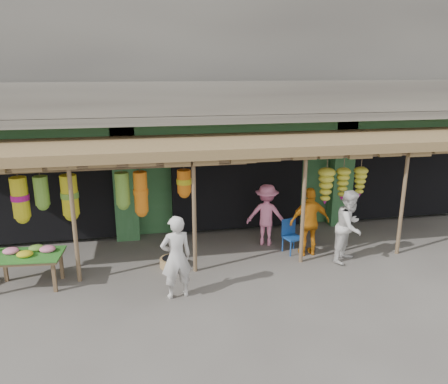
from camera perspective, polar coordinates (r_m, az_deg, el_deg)
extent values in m
plane|color=#514C47|center=(10.46, 4.37, -9.05)|extent=(80.00, 80.00, 0.00)
cube|color=gray|center=(14.36, -0.73, 18.32)|extent=(16.00, 6.00, 4.00)
cube|color=#2D6033|center=(14.79, -0.79, 4.62)|extent=(16.00, 5.70, 3.00)
cube|color=gray|center=(11.14, 2.45, 9.70)|extent=(16.00, 0.90, 0.22)
cube|color=gray|center=(10.71, 3.00, 12.12)|extent=(16.00, 0.10, 0.80)
cube|color=#2D6033|center=(11.57, 1.97, 8.19)|extent=(16.00, 0.35, 0.35)
cube|color=yellow|center=(11.47, -23.24, 6.34)|extent=(1.70, 0.06, 0.55)
cube|color=#B21414|center=(11.43, -23.28, 6.30)|extent=(1.30, 0.02, 0.30)
cube|color=black|center=(12.73, -21.65, 0.90)|extent=(3.60, 2.00, 2.50)
cube|color=black|center=(12.77, 0.95, 2.08)|extent=(3.60, 2.00, 2.50)
cube|color=black|center=(14.62, 20.51, 2.86)|extent=(3.60, 2.00, 2.50)
cube|color=#2D6033|center=(11.55, -12.76, 0.95)|extent=(0.60, 0.35, 3.00)
cube|color=#2D6033|center=(12.82, 15.10, 2.28)|extent=(0.60, 0.35, 3.00)
cylinder|color=brown|center=(9.55, -18.98, -3.97)|extent=(0.09, 0.09, 2.60)
cylinder|color=brown|center=(9.51, -3.90, -3.19)|extent=(0.09, 0.09, 2.60)
cylinder|color=brown|center=(10.11, 10.31, -2.25)|extent=(0.09, 0.09, 2.60)
cylinder|color=brown|center=(11.24, 22.28, -1.35)|extent=(0.09, 0.09, 2.60)
cylinder|color=brown|center=(9.42, 3.54, 4.20)|extent=(12.90, 0.08, 0.08)
cylinder|color=brown|center=(9.55, -13.30, 3.05)|extent=(5.50, 0.06, 0.06)
cube|color=brown|center=(10.49, 3.38, 6.42)|extent=(14.00, 2.70, 0.22)
cube|color=brown|center=(9.65, -21.29, -10.40)|extent=(0.07, 0.07, 0.62)
cube|color=brown|center=(10.51, -26.66, -8.85)|extent=(0.07, 0.07, 0.62)
cube|color=brown|center=(10.16, -20.47, -8.96)|extent=(0.07, 0.07, 0.62)
cube|color=brown|center=(9.93, -24.33, -7.78)|extent=(1.41, 0.89, 0.06)
cube|color=#26661E|center=(9.91, -24.36, -7.52)|extent=(1.47, 0.94, 0.03)
ellipsoid|color=pink|center=(10.08, -26.07, -6.93)|extent=(0.32, 0.27, 0.14)
ellipsoid|color=gold|center=(9.80, -24.57, -7.38)|extent=(0.32, 0.27, 0.14)
ellipsoid|color=pink|center=(9.87, -22.06, -6.92)|extent=(0.32, 0.27, 0.14)
ellipsoid|color=#699C34|center=(10.01, -23.28, -6.74)|extent=(0.32, 0.27, 0.14)
cylinder|color=#174495|center=(10.75, 8.69, -7.38)|extent=(0.03, 0.03, 0.38)
cylinder|color=#174495|center=(10.94, 10.15, -7.03)|extent=(0.03, 0.03, 0.38)
cylinder|color=#174495|center=(11.00, 7.67, -6.77)|extent=(0.03, 0.03, 0.38)
cylinder|color=#174495|center=(11.19, 9.11, -6.44)|extent=(0.03, 0.03, 0.38)
cube|color=#174495|center=(10.89, 8.95, -5.90)|extent=(0.49, 0.49, 0.05)
cube|color=#174495|center=(10.95, 8.43, -4.48)|extent=(0.39, 0.14, 0.42)
cylinder|color=olive|center=(10.22, -6.83, -9.10)|extent=(0.69, 0.69, 0.21)
imported|color=beige|center=(8.65, -6.26, -8.46)|extent=(0.69, 0.52, 1.70)
imported|color=silver|center=(10.58, 16.08, -4.32)|extent=(1.06, 1.04, 1.72)
imported|color=orange|center=(10.70, 11.12, -3.84)|extent=(1.00, 0.43, 1.69)
imported|color=pink|center=(11.18, 5.58, -2.98)|extent=(1.18, 0.95, 1.59)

